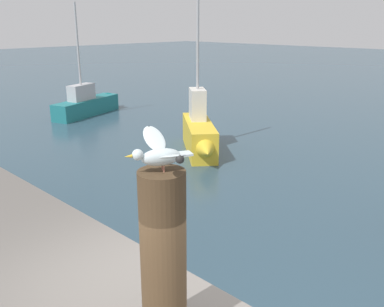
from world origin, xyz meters
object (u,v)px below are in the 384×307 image
object	(u,v)px
mooring_post	(163,256)
boat_yellow	(200,133)
boat_teal	(90,103)
seagull	(160,153)

from	to	relation	value
mooring_post	boat_yellow	xyz separation A→B (m)	(-6.27, 7.01, -1.66)
boat_yellow	boat_teal	world-z (taller)	boat_yellow
mooring_post	boat_teal	world-z (taller)	boat_teal
boat_yellow	mooring_post	bearing A→B (deg)	-48.18
boat_yellow	seagull	bearing A→B (deg)	-48.20
mooring_post	boat_teal	size ratio (longest dim) A/B	0.25
mooring_post	boat_yellow	distance (m)	9.55
seagull	boat_teal	size ratio (longest dim) A/B	0.15
seagull	boat_teal	distance (m)	15.44
mooring_post	boat_yellow	size ratio (longest dim) A/B	0.25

